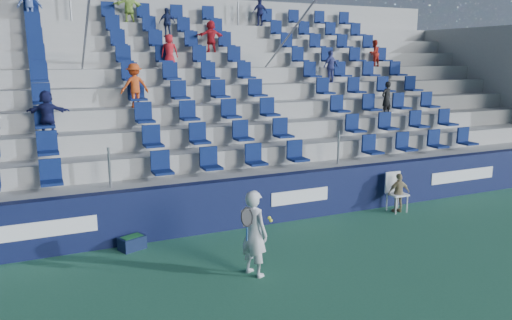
{
  "coord_description": "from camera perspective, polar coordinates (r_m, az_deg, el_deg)",
  "views": [
    {
      "loc": [
        -4.47,
        -7.54,
        4.04
      ],
      "look_at": [
        0.2,
        2.8,
        1.7
      ],
      "focal_mm": 35.0,
      "sensor_mm": 36.0,
      "label": 1
    }
  ],
  "objects": [
    {
      "name": "ground",
      "position": [
        9.66,
        5.92,
        -13.15
      ],
      "size": [
        70.0,
        70.0,
        0.0
      ],
      "primitive_type": "plane",
      "color": "#2E6C4C",
      "rests_on": "ground"
    },
    {
      "name": "grandstand",
      "position": [
        16.51,
        -8.49,
        4.9
      ],
      "size": [
        24.0,
        8.17,
        6.63
      ],
      "color": "#9F9F9A",
      "rests_on": "ground"
    },
    {
      "name": "ball_bin",
      "position": [
        11.14,
        -13.97,
        -9.1
      ],
      "size": [
        0.61,
        0.51,
        0.3
      ],
      "color": "#0E1936",
      "rests_on": "ground"
    },
    {
      "name": "tennis_player",
      "position": [
        9.4,
        -0.23,
        -8.34
      ],
      "size": [
        0.7,
        0.71,
        1.65
      ],
      "color": "silver",
      "rests_on": "ground"
    },
    {
      "name": "line_judge_chair",
      "position": [
        13.83,
        15.59,
        -3.2
      ],
      "size": [
        0.48,
        0.49,
        1.05
      ],
      "color": "white",
      "rests_on": "ground"
    },
    {
      "name": "line_judge",
      "position": [
        13.73,
        16.0,
        -3.64
      ],
      "size": [
        0.65,
        0.36,
        1.05
      ],
      "primitive_type": "imported",
      "rotation": [
        0.0,
        0.0,
        2.97
      ],
      "color": "tan",
      "rests_on": "ground"
    },
    {
      "name": "sponsor_wall",
      "position": [
        12.09,
        -1.54,
        -4.88
      ],
      "size": [
        24.0,
        0.32,
        1.2
      ],
      "color": "#10173E",
      "rests_on": "ground"
    }
  ]
}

